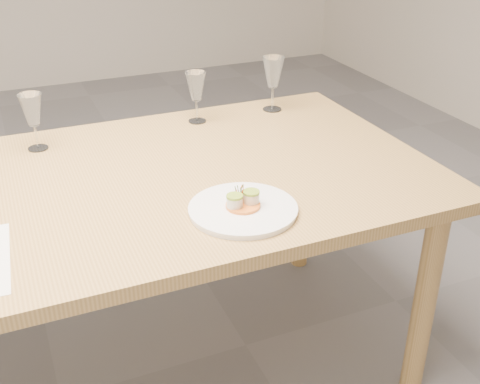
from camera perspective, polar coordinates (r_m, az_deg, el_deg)
name	(u,v)px	position (r m, az deg, el deg)	size (l,w,h in m)	color
dining_table	(27,221)	(1.77, -19.58, -2.63)	(2.40, 1.00, 0.75)	tan
dinner_plate	(243,208)	(1.57, 0.30, -1.55)	(0.29, 0.29, 0.07)	white
wine_glass_1	(32,111)	(2.01, -19.12, 7.26)	(0.07, 0.07, 0.18)	white
wine_glass_2	(196,87)	(2.14, -4.19, 9.86)	(0.07, 0.07, 0.18)	white
wine_glass_3	(273,73)	(2.25, 3.16, 11.17)	(0.08, 0.08, 0.20)	white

